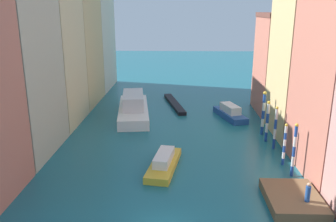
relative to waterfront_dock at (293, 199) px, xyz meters
The scene contains 18 objects.
ground_plane 22.32m from the waterfront_dock, 114.87° to the left, with size 154.00×154.00×0.00m, color #196070.
building_left_1 27.44m from the waterfront_dock, 160.04° to the left, with size 7.50×9.86×16.53m.
building_left_2 32.32m from the waterfront_dock, 143.15° to the left, with size 7.50×9.14×19.90m.
building_left_3 38.97m from the waterfront_dock, 131.08° to the left, with size 7.50×10.60×21.29m.
building_left_4 47.36m from the waterfront_dock, 122.12° to the left, with size 7.50×11.51×19.16m.
building_right_2 18.59m from the waterfront_dock, 69.04° to the left, with size 7.50×8.97×17.56m.
building_right_3 25.79m from the waterfront_dock, 76.27° to the left, with size 7.50×8.37×13.47m.
waterfront_dock is the anchor object (origin of this frame).
person_on_dock 1.54m from the waterfront_dock, 53.00° to the right, with size 0.36×0.36×1.45m.
mooring_pole_0 5.20m from the waterfront_dock, 74.12° to the left, with size 0.30×0.30×4.79m.
mooring_pole_1 7.13m from the waterfront_dock, 80.30° to the left, with size 0.28×0.28×4.02m.
mooring_pole_2 11.01m from the waterfront_dock, 83.06° to the left, with size 0.30×0.30×4.53m.
mooring_pole_3 12.98m from the waterfront_dock, 85.62° to the left, with size 0.35×0.35×4.55m.
mooring_pole_4 15.23m from the waterfront_dock, 86.03° to the left, with size 0.39×0.39×5.08m.
vaporetto_white 26.26m from the waterfront_dock, 124.08° to the left, with size 5.37×13.27×3.12m.
gondola_black 28.80m from the waterfront_dock, 108.79° to the left, with size 3.52×10.89×0.50m.
motorboat_0 11.41m from the waterfront_dock, 149.89° to the left, with size 3.17×7.16×1.46m.
motorboat_1 21.44m from the waterfront_dock, 94.73° to the left, with size 3.99×7.01×1.78m.
Camera 1 is at (0.88, -19.23, 13.98)m, focal length 37.51 mm.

